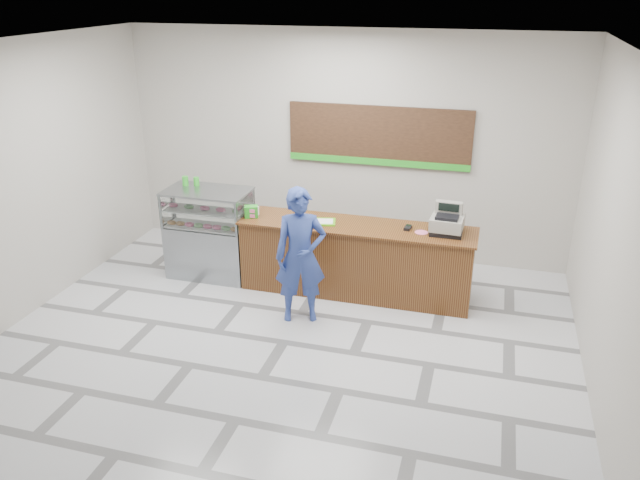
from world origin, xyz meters
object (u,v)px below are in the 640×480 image
(cash_register, at_px, (447,222))
(serving_tray, at_px, (321,222))
(sales_counter, at_px, (356,259))
(display_case, at_px, (210,232))
(customer, at_px, (301,256))

(cash_register, relative_size, serving_tray, 1.02)
(sales_counter, relative_size, cash_register, 7.08)
(display_case, height_order, cash_register, cash_register)
(display_case, relative_size, customer, 0.74)
(display_case, xyz_separation_m, serving_tray, (1.73, -0.04, 0.37))
(sales_counter, distance_m, serving_tray, 0.72)
(display_case, bearing_deg, cash_register, 0.93)
(customer, bearing_deg, serving_tray, 68.16)
(cash_register, height_order, serving_tray, cash_register)
(sales_counter, height_order, customer, customer)
(sales_counter, height_order, display_case, display_case)
(serving_tray, bearing_deg, display_case, 165.89)
(serving_tray, bearing_deg, sales_counter, -7.65)
(cash_register, distance_m, customer, 2.00)
(customer, bearing_deg, cash_register, 9.10)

